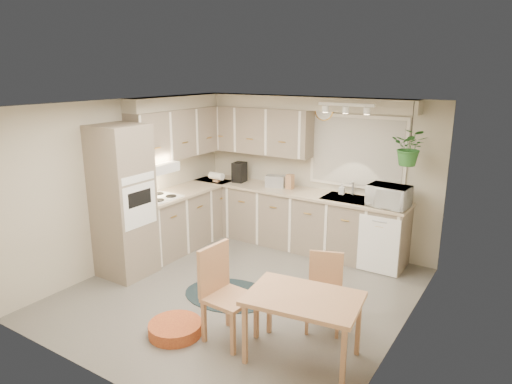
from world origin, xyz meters
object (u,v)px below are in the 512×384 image
dining_table (303,328)px  braided_rug (229,295)px  microwave (389,194)px  chair_back (324,294)px  pet_bed (175,329)px  chair_left (230,296)px

dining_table → braided_rug: bearing=153.8°
braided_rug → microwave: microwave is taller
chair_back → braided_rug: bearing=-22.3°
braided_rug → chair_back: bearing=-2.6°
dining_table → pet_bed: bearing=-165.3°
braided_rug → pet_bed: bearing=-88.5°
chair_left → pet_bed: chair_left is taller
chair_back → pet_bed: size_ratio=1.45×
chair_left → braided_rug: (-0.59, 0.79, -0.51)m
braided_rug → microwave: bearing=52.7°
chair_back → microwave: 2.04m
chair_back → pet_bed: bearing=17.1°
braided_rug → chair_left: bearing=-53.3°
chair_back → braided_rug: chair_back is taller
braided_rug → microwave: size_ratio=2.15×
pet_bed → dining_table: bearing=14.7°
chair_left → braided_rug: bearing=-139.3°
chair_left → microwave: bearing=166.6°
chair_left → microwave: microwave is taller
pet_bed → chair_back: bearing=36.9°
chair_left → braided_rug: 1.11m
microwave → pet_bed: bearing=-111.3°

